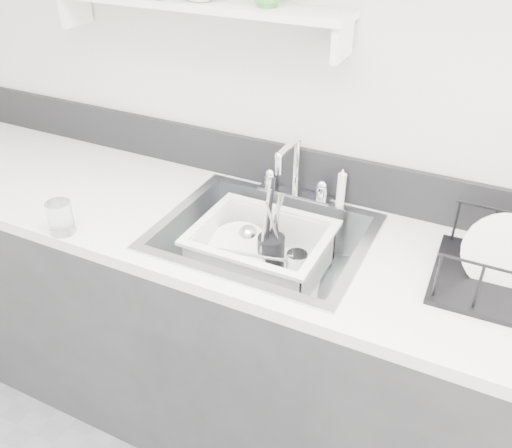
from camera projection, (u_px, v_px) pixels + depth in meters
The scene contains 13 objects.
counter_run at pixel (262, 340), 1.92m from camera, with size 3.20×0.62×0.92m.
backsplash at pixel (301, 170), 1.85m from camera, with size 3.20×0.02×0.16m, color black.
sink at pixel (263, 256), 1.72m from camera, with size 0.64×0.52×0.20m, color silver, non-canonical shape.
faucet at pixel (295, 181), 1.82m from camera, with size 0.26×0.18×0.23m.
side_sprayer at pixel (341, 188), 1.76m from camera, with size 0.03×0.03×0.14m, color white.
wall_shelf at pixel (194, 6), 1.65m from camera, with size 1.00×0.16×0.12m.
wash_tub at pixel (261, 252), 1.73m from camera, with size 0.42×0.34×0.16m, color white, non-canonical shape.
plate_stack at pixel (240, 256), 1.78m from camera, with size 0.26×0.25×0.10m.
utensil_cup at pixel (271, 249), 1.75m from camera, with size 0.09×0.09×0.30m.
ladle at pixel (249, 254), 1.76m from camera, with size 0.30×0.11×0.09m, color silver, non-canonical shape.
tumbler_in_tub at pixel (297, 266), 1.70m from camera, with size 0.07×0.07×0.09m, color white.
tumbler_counter at pixel (61, 218), 1.64m from camera, with size 0.08×0.08×0.10m, color white.
bowl_small at pixel (272, 288), 1.66m from camera, with size 0.11×0.11×0.03m, color white.
Camera 1 is at (0.59, -0.07, 1.84)m, focal length 38.00 mm.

